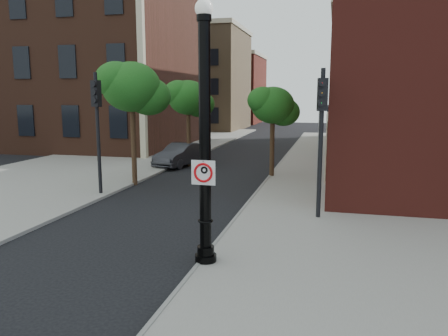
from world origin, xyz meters
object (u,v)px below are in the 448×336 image
(parked_car, at_px, (181,155))
(no_parking_sign, at_px, (203,172))
(traffic_signal_right, at_px, (321,120))
(traffic_signal_left, at_px, (97,114))
(lamppost, at_px, (205,149))

(parked_car, bearing_deg, no_parking_sign, -55.91)
(no_parking_sign, bearing_deg, traffic_signal_right, 63.48)
(parked_car, height_order, traffic_signal_left, traffic_signal_left)
(lamppost, xyz_separation_m, parked_car, (-5.97, 14.82, -2.30))
(traffic_signal_right, bearing_deg, lamppost, -127.91)
(traffic_signal_left, bearing_deg, traffic_signal_right, -2.89)
(traffic_signal_left, bearing_deg, parked_car, 92.26)
(no_parking_sign, xyz_separation_m, traffic_signal_left, (-6.62, 6.55, 1.08))
(traffic_signal_right, bearing_deg, traffic_signal_left, 161.04)
(no_parking_sign, distance_m, parked_car, 16.23)
(lamppost, relative_size, parked_car, 1.54)
(traffic_signal_left, xyz_separation_m, traffic_signal_right, (9.23, -1.55, -0.04))
(lamppost, bearing_deg, parked_car, 111.92)
(parked_car, relative_size, traffic_signal_left, 0.81)
(no_parking_sign, height_order, traffic_signal_left, traffic_signal_left)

